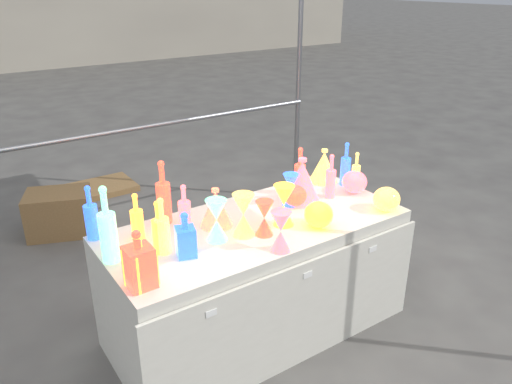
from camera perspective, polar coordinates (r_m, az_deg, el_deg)
ground at (r=3.36m, az=0.00°, el=-15.06°), size 80.00×80.00×0.00m
display_table at (r=3.13m, az=0.10°, el=-9.78°), size 1.84×0.83×0.75m
cardboard_box_closed at (r=4.69m, az=-21.57°, el=-2.22°), size 0.63×0.55×0.38m
cardboard_box_flat at (r=5.54m, az=-17.47°, el=0.43°), size 0.72×0.52×0.06m
bottle_0 at (r=2.80m, az=-13.48°, el=-2.74°), size 0.07×0.07×0.27m
bottle_1 at (r=2.86m, az=-18.37°, el=-2.24°), size 0.09×0.09×0.32m
bottle_2 at (r=2.93m, az=-10.56°, el=-0.02°), size 0.10×0.10×0.39m
bottle_3 at (r=2.85m, az=-8.19°, el=-1.76°), size 0.09×0.09×0.28m
bottle_4 at (r=2.62m, az=-10.67°, el=-3.81°), size 0.10×0.10×0.32m
bottle_5 at (r=2.59m, az=-16.65°, el=-3.56°), size 0.10×0.10×0.42m
bottle_6 at (r=2.63m, az=-11.03°, el=-3.93°), size 0.08×0.08×0.30m
decanter_0 at (r=2.38m, az=-13.16°, el=-7.48°), size 0.14×0.14×0.28m
decanter_1 at (r=2.37m, az=-13.25°, el=-7.43°), size 0.13×0.13×0.30m
decanter_2 at (r=2.59m, az=-8.08°, el=-4.81°), size 0.12×0.12×0.25m
hourglass_0 at (r=2.78m, az=0.96°, el=-3.00°), size 0.12×0.12×0.21m
hourglass_1 at (r=2.62m, az=2.83°, el=-4.51°), size 0.13×0.13×0.23m
hourglass_2 at (r=2.77m, az=-1.45°, el=-2.63°), size 0.13×0.13×0.25m
hourglass_3 at (r=2.73m, az=-4.54°, el=-3.21°), size 0.16×0.16×0.24m
hourglass_4 at (r=2.89m, az=3.20°, el=-1.52°), size 0.16×0.16×0.25m
hourglass_5 at (r=3.15m, az=4.00°, el=0.28°), size 0.13×0.13×0.21m
globe_0 at (r=2.91m, az=7.16°, el=-2.72°), size 0.17×0.17×0.14m
globe_1 at (r=3.19m, az=14.67°, el=-0.93°), size 0.19×0.19×0.13m
globe_2 at (r=3.16m, az=4.50°, el=-0.51°), size 0.15×0.15×0.12m
globe_3 at (r=3.41m, az=11.18°, el=1.01°), size 0.19×0.19×0.13m
lampshade_0 at (r=2.89m, az=-4.61°, el=-1.73°), size 0.24×0.24×0.23m
lampshade_2 at (r=3.20m, az=5.26°, el=1.40°), size 0.32×0.32×0.29m
lampshade_3 at (r=3.54m, az=7.77°, el=3.04°), size 0.25×0.25×0.24m
bottle_8 at (r=3.49m, az=10.22°, el=3.18°), size 0.09×0.09×0.31m
bottle_9 at (r=3.29m, az=5.02°, el=2.39°), size 0.09×0.09×0.33m
bottle_10 at (r=3.27m, az=8.55°, el=1.82°), size 0.07×0.07×0.30m
bottle_11 at (r=3.45m, az=11.36°, el=2.42°), size 0.07×0.07×0.26m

